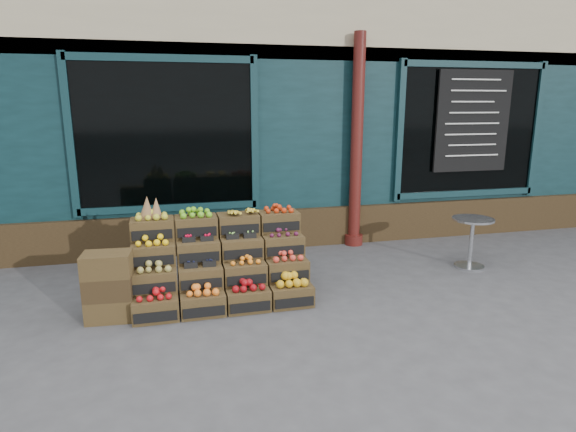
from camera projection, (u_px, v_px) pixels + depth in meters
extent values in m
plane|color=#434346|center=(320.00, 302.00, 5.44)|extent=(60.00, 60.00, 0.00)
cube|color=#0D292D|center=(246.00, 92.00, 9.80)|extent=(12.00, 6.00, 4.80)
cube|color=#0D292D|center=(277.00, 150.00, 7.22)|extent=(12.00, 0.12, 3.00)
cube|color=#332514|center=(278.00, 228.00, 7.43)|extent=(12.00, 0.18, 0.60)
cube|color=black|center=(166.00, 135.00, 6.73)|extent=(2.40, 0.06, 2.00)
cube|color=black|center=(469.00, 131.00, 7.83)|extent=(2.40, 0.06, 2.00)
cylinder|color=#4D1511|center=(357.00, 143.00, 7.28)|extent=(0.18, 0.18, 3.20)
cube|color=black|center=(473.00, 121.00, 7.72)|extent=(1.30, 0.04, 1.60)
cube|color=#44331A|center=(156.00, 308.00, 4.99)|extent=(0.47, 0.33, 0.23)
cube|color=black|center=(156.00, 317.00, 4.84)|extent=(0.43, 0.02, 0.10)
cube|color=#B70F14|center=(155.00, 294.00, 4.96)|extent=(0.38, 0.25, 0.08)
cube|color=#44331A|center=(203.00, 303.00, 5.11)|extent=(0.47, 0.33, 0.23)
cube|color=black|center=(204.00, 312.00, 4.95)|extent=(0.43, 0.02, 0.10)
cube|color=orange|center=(202.00, 289.00, 5.07)|extent=(0.38, 0.25, 0.08)
cube|color=#44331A|center=(248.00, 299.00, 5.23)|extent=(0.47, 0.33, 0.23)
cube|color=black|center=(251.00, 307.00, 5.07)|extent=(0.43, 0.02, 0.10)
cube|color=maroon|center=(248.00, 285.00, 5.19)|extent=(0.38, 0.25, 0.09)
cube|color=#44331A|center=(291.00, 295.00, 5.34)|extent=(0.47, 0.33, 0.23)
cube|color=black|center=(295.00, 303.00, 5.19)|extent=(0.43, 0.02, 0.10)
cube|color=#C79216|center=(291.00, 280.00, 5.30)|extent=(0.38, 0.25, 0.11)
cube|color=#44331A|center=(155.00, 280.00, 5.13)|extent=(0.47, 0.33, 0.23)
cube|color=black|center=(155.00, 288.00, 4.97)|extent=(0.43, 0.02, 0.10)
cube|color=olive|center=(154.00, 267.00, 5.09)|extent=(0.38, 0.25, 0.08)
cube|color=#44331A|center=(201.00, 276.00, 5.24)|extent=(0.47, 0.33, 0.23)
cube|color=black|center=(202.00, 284.00, 5.09)|extent=(0.43, 0.02, 0.10)
cube|color=#121635|center=(200.00, 265.00, 5.21)|extent=(0.38, 0.25, 0.03)
cube|color=#44331A|center=(244.00, 273.00, 5.36)|extent=(0.47, 0.33, 0.23)
cube|color=black|center=(247.00, 280.00, 5.20)|extent=(0.43, 0.02, 0.10)
cube|color=orange|center=(244.00, 260.00, 5.33)|extent=(0.38, 0.25, 0.06)
cube|color=#44331A|center=(287.00, 269.00, 5.48)|extent=(0.47, 0.33, 0.23)
cube|color=black|center=(290.00, 276.00, 5.32)|extent=(0.43, 0.02, 0.10)
cube|color=red|center=(287.00, 256.00, 5.44)|extent=(0.38, 0.25, 0.07)
cube|color=#44331A|center=(154.00, 254.00, 5.26)|extent=(0.47, 0.33, 0.23)
cube|color=black|center=(153.00, 261.00, 5.10)|extent=(0.43, 0.02, 0.10)
cube|color=yellow|center=(153.00, 240.00, 5.22)|extent=(0.38, 0.25, 0.07)
cube|color=#44331A|center=(198.00, 251.00, 5.37)|extent=(0.47, 0.33, 0.23)
cube|color=black|center=(200.00, 257.00, 5.22)|extent=(0.43, 0.02, 0.10)
cube|color=red|center=(198.00, 239.00, 5.34)|extent=(0.38, 0.25, 0.03)
cube|color=#44331A|center=(241.00, 248.00, 5.49)|extent=(0.47, 0.33, 0.23)
cube|color=black|center=(244.00, 254.00, 5.33)|extent=(0.43, 0.02, 0.10)
cube|color=#82C252|center=(241.00, 237.00, 5.46)|extent=(0.38, 0.25, 0.03)
cube|color=#44331A|center=(282.00, 245.00, 5.61)|extent=(0.47, 0.33, 0.23)
cube|color=black|center=(286.00, 251.00, 5.45)|extent=(0.43, 0.02, 0.10)
cube|color=#4C1331|center=(282.00, 232.00, 5.57)|extent=(0.38, 0.25, 0.06)
cube|color=#44331A|center=(152.00, 229.00, 5.39)|extent=(0.47, 0.33, 0.23)
cube|color=black|center=(152.00, 235.00, 5.23)|extent=(0.43, 0.02, 0.10)
cube|color=gold|center=(152.00, 215.00, 5.35)|extent=(0.38, 0.25, 0.08)
cube|color=#44331A|center=(196.00, 226.00, 5.51)|extent=(0.47, 0.33, 0.23)
cube|color=black|center=(197.00, 232.00, 5.35)|extent=(0.43, 0.02, 0.10)
cube|color=#62B01C|center=(196.00, 213.00, 5.47)|extent=(0.38, 0.25, 0.08)
cube|color=#44331A|center=(238.00, 224.00, 5.62)|extent=(0.47, 0.33, 0.23)
cube|color=black|center=(240.00, 229.00, 5.47)|extent=(0.43, 0.02, 0.10)
cube|color=gold|center=(238.00, 211.00, 5.59)|extent=(0.38, 0.25, 0.07)
cube|color=#44331A|center=(278.00, 221.00, 5.74)|extent=(0.47, 0.33, 0.23)
cube|color=black|center=(282.00, 227.00, 5.58)|extent=(0.43, 0.02, 0.10)
cube|color=#BB2E0E|center=(278.00, 209.00, 5.71)|extent=(0.38, 0.25, 0.07)
cube|color=#332514|center=(223.00, 294.00, 5.35)|extent=(1.92, 0.35, 0.23)
cube|color=#332514|center=(221.00, 278.00, 5.51)|extent=(1.92, 0.35, 0.47)
cube|color=#332514|center=(219.00, 263.00, 5.67)|extent=(1.92, 0.35, 0.70)
cone|color=olive|center=(147.00, 207.00, 5.32)|extent=(0.16, 0.16, 0.27)
cone|color=olive|center=(156.00, 208.00, 5.38)|extent=(0.14, 0.14, 0.23)
cube|color=#44331A|center=(111.00, 308.00, 4.99)|extent=(0.50, 0.36, 0.24)
cube|color=#332514|center=(109.00, 286.00, 4.93)|extent=(0.50, 0.36, 0.24)
cube|color=#44331A|center=(107.00, 264.00, 4.88)|extent=(0.50, 0.36, 0.24)
cylinder|color=silver|center=(469.00, 266.00, 6.58)|extent=(0.40, 0.40, 0.03)
cylinder|color=silver|center=(471.00, 243.00, 6.51)|extent=(0.05, 0.05, 0.66)
cylinder|color=silver|center=(473.00, 219.00, 6.43)|extent=(0.55, 0.55, 0.03)
imported|color=#154C25|center=(182.00, 184.00, 7.72)|extent=(0.75, 0.59, 1.83)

